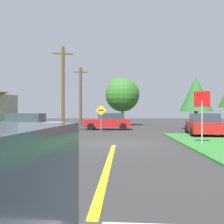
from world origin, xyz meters
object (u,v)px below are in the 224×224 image
(direction_sign, at_px, (101,115))
(utility_pole_mid, at_px, (63,88))
(oak_tree_right, at_px, (196,94))
(parked_car_near_building, at_px, (30,125))
(utility_pole_far, at_px, (81,96))
(car_approaching_junction, at_px, (109,121))
(oak_tree_left, at_px, (122,95))
(car_on_crossroad, at_px, (203,125))
(stop_sign, at_px, (202,107))

(direction_sign, bearing_deg, utility_pole_mid, 171.75)
(oak_tree_right, bearing_deg, parked_car_near_building, -148.17)
(parked_car_near_building, relative_size, utility_pole_far, 0.58)
(utility_pole_mid, bearing_deg, car_approaching_junction, 39.90)
(direction_sign, distance_m, oak_tree_left, 12.15)
(car_on_crossroad, xyz_separation_m, oak_tree_left, (-5.89, 14.46, 3.19))
(stop_sign, xyz_separation_m, utility_pole_far, (-9.31, 18.42, 1.77))
(car_on_crossroad, bearing_deg, oak_tree_right, -4.64)
(car_approaching_junction, bearing_deg, direction_sign, 84.66)
(car_on_crossroad, relative_size, oak_tree_left, 0.75)
(oak_tree_left, bearing_deg, car_on_crossroad, -67.85)
(car_approaching_junction, height_order, utility_pole_far, utility_pole_far)
(direction_sign, bearing_deg, parked_car_near_building, -138.45)
(stop_sign, xyz_separation_m, car_approaching_junction, (-5.44, 11.88, -1.16))
(stop_sign, height_order, car_approaching_junction, stop_sign)
(utility_pole_mid, height_order, oak_tree_right, utility_pole_mid)
(car_approaching_junction, height_order, direction_sign, direction_sign)
(oak_tree_left, relative_size, oak_tree_right, 1.16)
(parked_car_near_building, xyz_separation_m, oak_tree_left, (6.35, 15.81, 3.19))
(oak_tree_right, bearing_deg, direction_sign, -154.00)
(utility_pole_far, bearing_deg, parked_car_near_building, -94.63)
(direction_sign, xyz_separation_m, oak_tree_right, (9.15, 4.46, 2.12))
(stop_sign, xyz_separation_m, oak_tree_right, (3.27, 12.68, 1.59))
(stop_sign, relative_size, oak_tree_left, 0.45)
(car_approaching_junction, distance_m, direction_sign, 3.74)
(parked_car_near_building, xyz_separation_m, oak_tree_right, (13.74, 8.53, 2.75))
(parked_car_near_building, bearing_deg, stop_sign, -20.16)
(car_on_crossroad, height_order, oak_tree_left, oak_tree_left)
(car_approaching_junction, bearing_deg, utility_pole_mid, 41.44)
(car_on_crossroad, relative_size, car_approaching_junction, 1.02)
(utility_pole_far, bearing_deg, stop_sign, -63.18)
(parked_car_near_building, xyz_separation_m, direction_sign, (4.58, 4.06, 0.63))
(stop_sign, relative_size, oak_tree_right, 0.52)
(utility_pole_far, xyz_separation_m, oak_tree_left, (5.19, 1.55, 0.26))
(car_approaching_junction, distance_m, oak_tree_right, 9.17)
(car_on_crossroad, bearing_deg, utility_pole_far, 47.81)
(car_on_crossroad, bearing_deg, utility_pole_mid, 80.97)
(direction_sign, height_order, oak_tree_right, oak_tree_right)
(parked_car_near_building, bearing_deg, utility_pole_mid, 76.40)
(stop_sign, relative_size, utility_pole_mid, 0.38)
(car_on_crossroad, relative_size, utility_pole_mid, 0.63)
(oak_tree_left, bearing_deg, utility_pole_mid, -114.46)
(stop_sign, bearing_deg, utility_pole_far, -50.19)
(stop_sign, relative_size, parked_car_near_building, 0.65)
(oak_tree_right, bearing_deg, car_approaching_junction, -174.75)
(utility_pole_mid, distance_m, utility_pole_far, 9.71)
(utility_pole_far, height_order, direction_sign, utility_pole_far)
(car_on_crossroad, bearing_deg, parked_car_near_building, 103.48)
(oak_tree_right, bearing_deg, stop_sign, -104.44)
(utility_pole_far, bearing_deg, direction_sign, -71.41)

